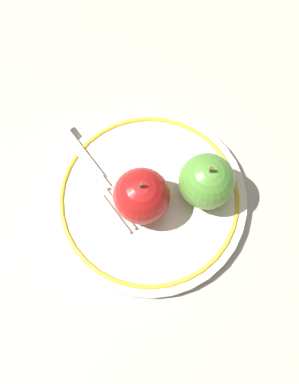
{
  "coord_description": "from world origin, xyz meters",
  "views": [
    {
      "loc": [
        0.08,
        0.17,
        0.53
      ],
      "look_at": [
        0.01,
        0.02,
        0.04
      ],
      "focal_mm": 40.0,
      "sensor_mm": 36.0,
      "label": 1
    }
  ],
  "objects_px": {
    "plate": "(150,199)",
    "fork": "(94,170)",
    "apple_second_whole": "(207,181)",
    "apple_red_whole": "(142,196)"
  },
  "relations": [
    {
      "from": "apple_red_whole",
      "to": "fork",
      "type": "bearing_deg",
      "value": -60.34
    },
    {
      "from": "apple_second_whole",
      "to": "fork",
      "type": "distance_m",
      "value": 0.15
    },
    {
      "from": "apple_red_whole",
      "to": "apple_second_whole",
      "type": "distance_m",
      "value": 0.08
    },
    {
      "from": "apple_red_whole",
      "to": "apple_second_whole",
      "type": "height_order",
      "value": "same"
    },
    {
      "from": "plate",
      "to": "apple_red_whole",
      "type": "height_order",
      "value": "apple_red_whole"
    },
    {
      "from": "fork",
      "to": "apple_second_whole",
      "type": "bearing_deg",
      "value": 41.91
    },
    {
      "from": "plate",
      "to": "fork",
      "type": "distance_m",
      "value": 0.08
    },
    {
      "from": "plate",
      "to": "fork",
      "type": "relative_size",
      "value": 1.39
    },
    {
      "from": "apple_second_whole",
      "to": "plate",
      "type": "bearing_deg",
      "value": -16.47
    },
    {
      "from": "plate",
      "to": "fork",
      "type": "xyz_separation_m",
      "value": [
        0.05,
        -0.06,
        0.01
      ]
    }
  ]
}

